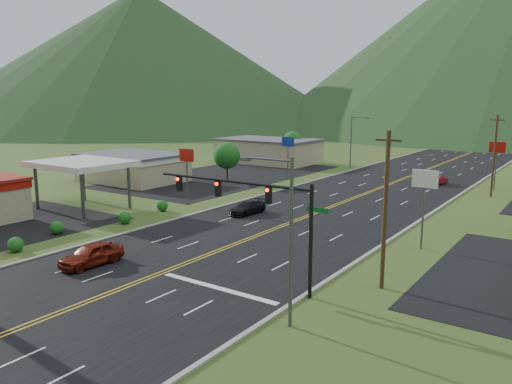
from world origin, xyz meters
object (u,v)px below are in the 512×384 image
Objects in this scene: streetlight_west at (353,138)px; gas_canopy at (81,165)px; streetlight_east at (286,231)px; car_red_near at (91,255)px; car_red_far at (438,180)px; traffic_signal at (255,204)px; car_dark_mid at (247,208)px.

gas_canopy is (-10.32, -48.00, -0.31)m from streetlight_west.
streetlight_east reaches higher than gas_canopy.
car_red_near reaches higher than car_red_far.
traffic_signal is at bearing 100.97° from car_red_far.
traffic_signal is 58.88m from streetlight_west.
streetlight_west is 60.22m from car_red_near.
traffic_signal is at bearing -72.03° from streetlight_west.
car_dark_mid is at bearing 127.11° from traffic_signal.
car_dark_mid is (16.35, 8.03, -4.20)m from gas_canopy.
car_dark_mid is at bearing -81.42° from streetlight_west.
car_red_far is at bearing 54.11° from gas_canopy.
car_red_near is at bearing -35.08° from gas_canopy.
traffic_signal is at bearing 139.61° from streetlight_east.
car_red_far is (-0.79, 46.28, -4.68)m from traffic_signal.
traffic_signal is 29.59m from gas_canopy.
gas_canopy reaches higher than car_dark_mid.
car_dark_mid is at bearing 130.03° from streetlight_east.
streetlight_east is at bearing 106.22° from car_red_far.
gas_canopy is at bearing 164.30° from traffic_signal.
streetlight_east is 0.90× the size of gas_canopy.
streetlight_east is 50.78m from car_red_far.
streetlight_east is 2.28× the size of car_red_far.
streetlight_west is 1.94× the size of car_dark_mid.
traffic_signal is at bearing 20.30° from car_red_near.
streetlight_east is at bearing -19.88° from gas_canopy.
car_red_near is (6.38, -59.73, -4.37)m from streetlight_west.
traffic_signal is 6.17m from streetlight_east.
streetlight_west reaches higher than gas_canopy.
streetlight_east is at bearing 1.83° from car_red_near.
car_dark_mid is (-0.34, 19.76, -0.14)m from car_red_near.
gas_canopy is at bearing 64.11° from car_red_far.
car_dark_mid is 32.30m from car_red_far.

